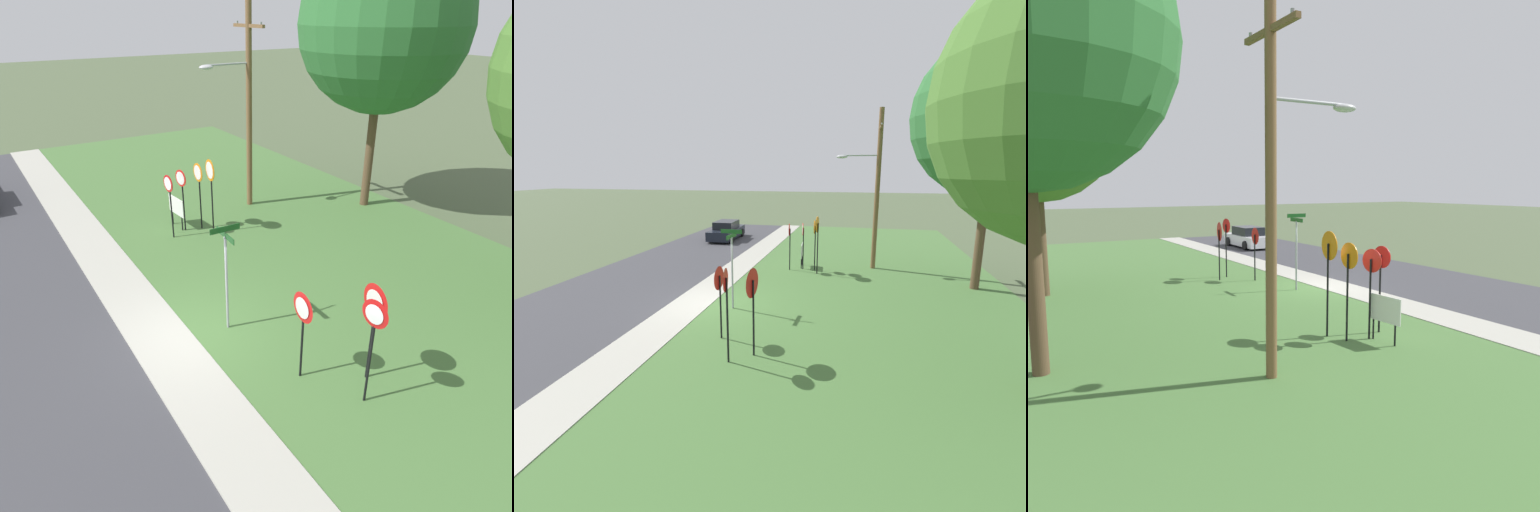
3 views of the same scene
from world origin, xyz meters
The scene contains 14 objects.
ground_plane centered at (0.00, 0.00, 0.00)m, with size 160.00×160.00×0.00m, color #4C5B3D.
sidewalk_strip centered at (0.00, -0.80, 0.03)m, with size 44.00×1.60×0.06m, color #ADAA9E.
grass_median centered at (0.00, 6.00, 0.02)m, with size 44.00×12.00×0.04m, color #477038.
stop_sign_near_left centered at (-5.89, 1.99, 1.79)m, with size 0.62×0.12×2.45m.
stop_sign_near_right centered at (-6.24, 2.63, 1.79)m, with size 0.62×0.15×2.44m.
stop_sign_far_left centered at (-5.46, 3.46, 2.17)m, with size 0.79×0.11×2.90m.
stop_sign_far_center centered at (-6.07, 3.26, 1.95)m, with size 0.70×0.09×2.63m.
yield_sign_near_left centered at (4.22, 2.18, 1.99)m, with size 0.64×0.13×2.64m.
yield_sign_near_right centered at (3.69, 2.74, 1.94)m, with size 0.83×0.14×2.54m.
yield_sign_far_left centered at (2.82, 1.45, 1.75)m, with size 0.73×0.11×2.30m.
street_name_post centered at (0.22, 0.97, 1.83)m, with size 0.96×0.82×3.01m.
utility_pole centered at (-7.31, 6.10, 4.44)m, with size 2.10×2.25×8.11m.
notice_board centered at (-6.68, 2.53, 0.87)m, with size 1.10×0.13×1.25m.
oak_tree_left centered at (-4.59, 10.55, 7.22)m, with size 6.52×6.52×10.45m.
Camera 1 is at (9.62, -4.02, 7.80)m, focal length 33.36 mm.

